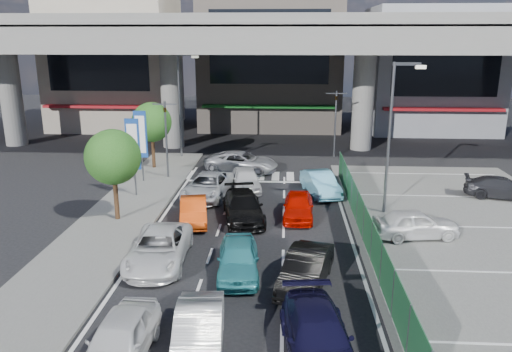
# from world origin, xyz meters

# --- Properties ---
(ground) EXTENTS (120.00, 120.00, 0.00)m
(ground) POSITION_xyz_m (0.00, 0.00, 0.00)
(ground) COLOR black
(ground) RESTS_ON ground
(parking_lot) EXTENTS (12.00, 28.00, 0.06)m
(parking_lot) POSITION_xyz_m (11.00, 2.00, 0.03)
(parking_lot) COLOR #585856
(parking_lot) RESTS_ON ground
(sidewalk_left) EXTENTS (4.00, 30.00, 0.12)m
(sidewalk_left) POSITION_xyz_m (-7.00, 4.00, 0.06)
(sidewalk_left) COLOR #585856
(sidewalk_left) RESTS_ON ground
(fence_run) EXTENTS (0.16, 22.00, 1.80)m
(fence_run) POSITION_xyz_m (5.30, 1.00, 0.90)
(fence_run) COLOR #1C542F
(fence_run) RESTS_ON ground
(expressway) EXTENTS (64.00, 14.00, 10.75)m
(expressway) POSITION_xyz_m (0.00, 22.00, 8.76)
(expressway) COLOR slate
(expressway) RESTS_ON ground
(building_west) EXTENTS (12.00, 10.90, 13.00)m
(building_west) POSITION_xyz_m (-16.00, 31.97, 6.49)
(building_west) COLOR #A49784
(building_west) RESTS_ON ground
(building_center) EXTENTS (14.00, 10.90, 15.00)m
(building_center) POSITION_xyz_m (0.00, 32.97, 7.49)
(building_center) COLOR gray
(building_center) RESTS_ON ground
(building_east) EXTENTS (12.00, 10.90, 12.00)m
(building_east) POSITION_xyz_m (16.00, 31.97, 5.99)
(building_east) COLOR gray
(building_east) RESTS_ON ground
(traffic_light_left) EXTENTS (1.60, 1.24, 5.20)m
(traffic_light_left) POSITION_xyz_m (-6.20, 12.00, 3.94)
(traffic_light_left) COLOR #595B60
(traffic_light_left) RESTS_ON ground
(traffic_light_right) EXTENTS (1.60, 1.24, 5.20)m
(traffic_light_right) POSITION_xyz_m (5.50, 19.00, 3.94)
(traffic_light_right) COLOR #595B60
(traffic_light_right) RESTS_ON ground
(street_lamp_right) EXTENTS (1.65, 0.22, 8.00)m
(street_lamp_right) POSITION_xyz_m (7.17, 6.00, 4.77)
(street_lamp_right) COLOR #595B60
(street_lamp_right) RESTS_ON ground
(street_lamp_left) EXTENTS (1.65, 0.22, 8.00)m
(street_lamp_left) POSITION_xyz_m (-6.33, 18.00, 4.77)
(street_lamp_left) COLOR #595B60
(street_lamp_left) RESTS_ON ground
(signboard_near) EXTENTS (0.80, 0.14, 4.70)m
(signboard_near) POSITION_xyz_m (-7.20, 7.99, 3.06)
(signboard_near) COLOR #595B60
(signboard_near) RESTS_ON ground
(signboard_far) EXTENTS (0.80, 0.14, 4.70)m
(signboard_far) POSITION_xyz_m (-7.60, 10.99, 3.06)
(signboard_far) COLOR #595B60
(signboard_far) RESTS_ON ground
(tree_near) EXTENTS (2.80, 2.80, 4.80)m
(tree_near) POSITION_xyz_m (-7.00, 4.00, 3.39)
(tree_near) COLOR #382314
(tree_near) RESTS_ON ground
(tree_far) EXTENTS (2.80, 2.80, 4.80)m
(tree_far) POSITION_xyz_m (-7.80, 14.50, 3.39)
(tree_far) COLOR #382314
(tree_far) RESTS_ON ground
(van_white_back_left) EXTENTS (1.78, 4.11, 1.38)m
(van_white_back_left) POSITION_xyz_m (-3.14, -7.36, 0.69)
(van_white_back_left) COLOR silver
(van_white_back_left) RESTS_ON ground
(hatch_white_back_mid) EXTENTS (1.81, 4.21, 1.35)m
(hatch_white_back_mid) POSITION_xyz_m (-0.90, -6.84, 0.67)
(hatch_white_back_mid) COLOR silver
(hatch_white_back_mid) RESTS_ON ground
(minivan_navy_back) EXTENTS (2.46, 4.94, 1.38)m
(minivan_navy_back) POSITION_xyz_m (2.65, -6.87, 0.69)
(minivan_navy_back) COLOR black
(minivan_navy_back) RESTS_ON ground
(sedan_white_mid_left) EXTENTS (2.50, 5.06, 1.38)m
(sedan_white_mid_left) POSITION_xyz_m (-3.60, -0.85, 0.69)
(sedan_white_mid_left) COLOR silver
(sedan_white_mid_left) RESTS_ON ground
(taxi_teal_mid) EXTENTS (1.95, 4.17, 1.38)m
(taxi_teal_mid) POSITION_xyz_m (-0.19, -1.64, 0.69)
(taxi_teal_mid) COLOR teal
(taxi_teal_mid) RESTS_ON ground
(hatch_black_mid_right) EXTENTS (2.49, 4.42, 1.38)m
(hatch_black_mid_right) POSITION_xyz_m (2.47, -2.44, 0.69)
(hatch_black_mid_right) COLOR black
(hatch_black_mid_right) RESTS_ON ground
(taxi_orange_left) EXTENTS (1.97, 3.96, 1.25)m
(taxi_orange_left) POSITION_xyz_m (-3.02, 4.02, 0.62)
(taxi_orange_left) COLOR #DE440D
(taxi_orange_left) RESTS_ON ground
(sedan_black_mid) EXTENTS (2.78, 5.03, 1.38)m
(sedan_black_mid) POSITION_xyz_m (-0.51, 4.56, 0.69)
(sedan_black_mid) COLOR black
(sedan_black_mid) RESTS_ON ground
(taxi_orange_right) EXTENTS (1.69, 3.89, 1.30)m
(taxi_orange_right) POSITION_xyz_m (2.36, 4.97, 0.65)
(taxi_orange_right) COLOR #CC0B00
(taxi_orange_right) RESTS_ON ground
(wagon_silver_front_left) EXTENTS (2.96, 5.24, 1.38)m
(wagon_silver_front_left) POSITION_xyz_m (-2.90, 8.17, 0.69)
(wagon_silver_front_left) COLOR #B2B6BB
(wagon_silver_front_left) RESTS_ON ground
(sedan_white_front_mid) EXTENTS (2.32, 4.28, 1.38)m
(sedan_white_front_mid) POSITION_xyz_m (-0.77, 9.75, 0.69)
(sedan_white_front_mid) COLOR silver
(sedan_white_front_mid) RESTS_ON ground
(kei_truck_front_right) EXTENTS (2.43, 4.42, 1.38)m
(kei_truck_front_right) POSITION_xyz_m (3.78, 9.13, 0.69)
(kei_truck_front_right) COLOR #66BBDE
(kei_truck_front_right) RESTS_ON ground
(crossing_wagon_silver) EXTENTS (5.46, 3.29, 1.42)m
(crossing_wagon_silver) POSITION_xyz_m (-1.42, 14.07, 0.71)
(crossing_wagon_silver) COLOR #929399
(crossing_wagon_silver) RESTS_ON ground
(parked_sedan_white) EXTENTS (4.20, 2.17, 1.37)m
(parked_sedan_white) POSITION_xyz_m (7.79, 2.52, 0.74)
(parked_sedan_white) COLOR silver
(parked_sedan_white) RESTS_ON parking_lot
(parked_sedan_dgrey) EXTENTS (4.49, 2.69, 1.22)m
(parked_sedan_dgrey) POSITION_xyz_m (14.37, 8.92, 0.67)
(parked_sedan_dgrey) COLOR #2A2A2E
(parked_sedan_dgrey) RESTS_ON parking_lot
(traffic_cone) EXTENTS (0.41, 0.41, 0.63)m
(traffic_cone) POSITION_xyz_m (5.60, 4.11, 0.38)
(traffic_cone) COLOR red
(traffic_cone) RESTS_ON parking_lot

